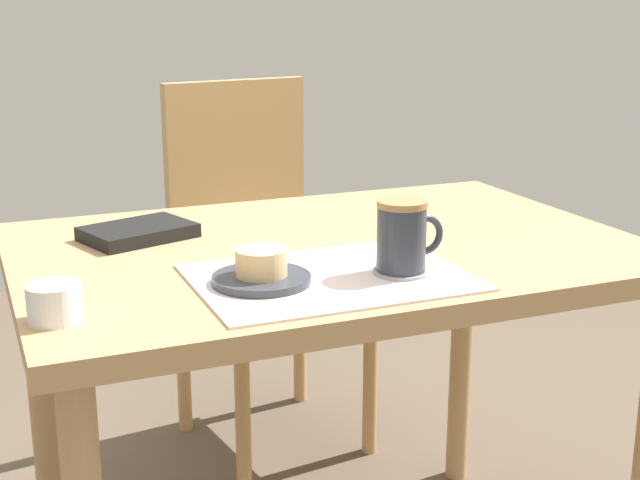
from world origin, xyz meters
The scene contains 9 objects.
dining_table centered at (0.00, 0.00, 0.62)m, with size 1.05×0.72×0.71m.
wooden_chair centered at (0.11, 0.72, 0.49)m, with size 0.48×0.48×0.92m.
placemat centered at (-0.07, -0.19, 0.72)m, with size 0.41×0.30×0.00m, color silver.
pastry_plate centered at (-0.18, -0.18, 0.72)m, with size 0.15×0.15×0.01m, color #333842.
pastry centered at (-0.18, -0.18, 0.75)m, with size 0.08×0.08×0.04m, color #E5BC7F.
coffee_coaster centered at (0.03, -0.21, 0.72)m, with size 0.08×0.08×0.01m, color #99999E.
coffee_mug centered at (0.03, -0.21, 0.78)m, with size 0.11×0.08×0.11m.
sugar_bowl centered at (-0.48, -0.22, 0.74)m, with size 0.07×0.07×0.05m, color white.
small_book centered at (-0.29, 0.15, 0.73)m, with size 0.18×0.12×0.02m, color black.
Camera 1 is at (-0.58, -1.36, 1.12)m, focal length 50.00 mm.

